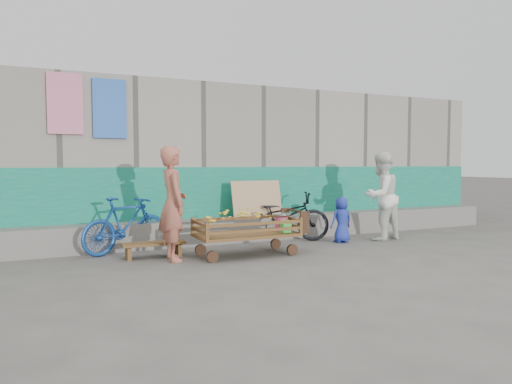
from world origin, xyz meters
name	(u,v)px	position (x,y,z in m)	size (l,w,h in m)	color
ground	(302,266)	(0.00, 0.00, 0.00)	(80.00, 80.00, 0.00)	#514F4A
building_wall	(211,164)	(0.00, 4.05, 1.47)	(12.00, 3.50, 3.00)	gray
banana_cart	(245,224)	(-0.45, 1.04, 0.51)	(1.76, 0.81, 0.75)	brown
bench	(154,246)	(-1.81, 1.48, 0.18)	(0.97, 0.29, 0.24)	brown
vendor_man	(173,204)	(-1.58, 1.15, 0.86)	(0.63, 0.41, 1.73)	#AA5D49
woman	(381,196)	(2.53, 1.37, 0.84)	(0.82, 0.64, 1.69)	white
child	(342,220)	(1.66, 1.42, 0.43)	(0.42, 0.27, 0.85)	#20319B
bicycle_dark	(282,217)	(0.73, 2.02, 0.46)	(0.62, 1.77, 0.93)	black
bicycle_blue	(126,225)	(-2.14, 2.04, 0.46)	(0.43, 1.54, 0.92)	#194896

